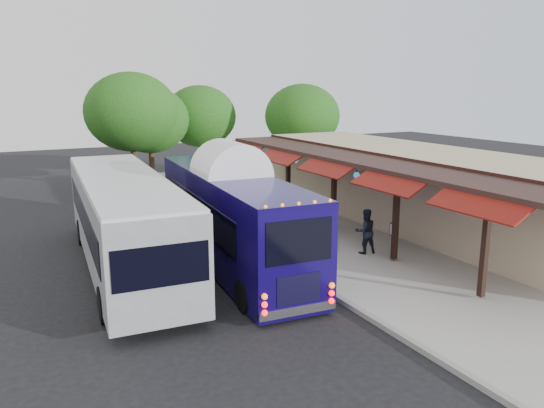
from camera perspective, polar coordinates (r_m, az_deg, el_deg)
ground at (r=18.13m, az=3.67°, el=-8.34°), size 90.00×90.00×0.00m
sidewalk at (r=23.93m, az=8.97°, el=-3.06°), size 10.00×40.00×0.15m
curb at (r=21.45m, az=-1.77°, el=-4.76°), size 0.20×40.00×0.16m
station_shelter at (r=25.66m, az=15.20°, el=1.77°), size 8.15×20.00×3.60m
coach_bus at (r=19.40m, az=-4.39°, el=-0.94°), size 3.22×11.43×3.62m
city_bus at (r=19.58m, az=-15.61°, el=-1.48°), size 3.61×12.72×3.37m
ped_a at (r=22.54m, az=3.59°, el=-1.47°), size 0.63×0.41×1.71m
ped_b at (r=20.64m, az=10.00°, el=-2.90°), size 0.96×0.81×1.74m
ped_c at (r=20.87m, az=1.26°, el=-2.47°), size 1.07×1.04×1.79m
ped_d at (r=24.97m, az=2.53°, el=-0.16°), size 1.10×0.71×1.62m
sign_board at (r=21.69m, az=13.00°, el=-2.86°), size 0.10×0.44×0.98m
tree_left at (r=35.59m, az=-13.02°, el=8.82°), size 5.07×5.07×6.50m
tree_mid at (r=38.42m, az=-7.74°, el=9.32°), size 5.11×5.11×6.54m
tree_right at (r=37.18m, az=3.28°, el=9.41°), size 5.18×5.18×6.63m
tree_far at (r=34.33m, az=-14.90°, el=9.54°), size 5.73×5.73×7.34m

